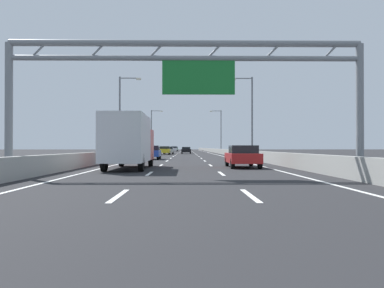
# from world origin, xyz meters

# --- Properties ---
(ground_plane) EXTENTS (260.00, 260.00, 0.00)m
(ground_plane) POSITION_xyz_m (0.00, 100.00, 0.00)
(ground_plane) COLOR #262628
(lane_dash_left_1) EXTENTS (0.16, 3.00, 0.01)m
(lane_dash_left_1) POSITION_xyz_m (-1.80, 12.50, 0.01)
(lane_dash_left_1) COLOR white
(lane_dash_left_1) RESTS_ON ground_plane
(lane_dash_left_2) EXTENTS (0.16, 3.00, 0.01)m
(lane_dash_left_2) POSITION_xyz_m (-1.80, 21.50, 0.01)
(lane_dash_left_2) COLOR white
(lane_dash_left_2) RESTS_ON ground_plane
(lane_dash_left_3) EXTENTS (0.16, 3.00, 0.01)m
(lane_dash_left_3) POSITION_xyz_m (-1.80, 30.50, 0.01)
(lane_dash_left_3) COLOR white
(lane_dash_left_3) RESTS_ON ground_plane
(lane_dash_left_4) EXTENTS (0.16, 3.00, 0.01)m
(lane_dash_left_4) POSITION_xyz_m (-1.80, 39.50, 0.01)
(lane_dash_left_4) COLOR white
(lane_dash_left_4) RESTS_ON ground_plane
(lane_dash_left_5) EXTENTS (0.16, 3.00, 0.01)m
(lane_dash_left_5) POSITION_xyz_m (-1.80, 48.50, 0.01)
(lane_dash_left_5) COLOR white
(lane_dash_left_5) RESTS_ON ground_plane
(lane_dash_left_6) EXTENTS (0.16, 3.00, 0.01)m
(lane_dash_left_6) POSITION_xyz_m (-1.80, 57.50, 0.01)
(lane_dash_left_6) COLOR white
(lane_dash_left_6) RESTS_ON ground_plane
(lane_dash_left_7) EXTENTS (0.16, 3.00, 0.01)m
(lane_dash_left_7) POSITION_xyz_m (-1.80, 66.50, 0.01)
(lane_dash_left_7) COLOR white
(lane_dash_left_7) RESTS_ON ground_plane
(lane_dash_left_8) EXTENTS (0.16, 3.00, 0.01)m
(lane_dash_left_8) POSITION_xyz_m (-1.80, 75.50, 0.01)
(lane_dash_left_8) COLOR white
(lane_dash_left_8) RESTS_ON ground_plane
(lane_dash_left_9) EXTENTS (0.16, 3.00, 0.01)m
(lane_dash_left_9) POSITION_xyz_m (-1.80, 84.50, 0.01)
(lane_dash_left_9) COLOR white
(lane_dash_left_9) RESTS_ON ground_plane
(lane_dash_left_10) EXTENTS (0.16, 3.00, 0.01)m
(lane_dash_left_10) POSITION_xyz_m (-1.80, 93.50, 0.01)
(lane_dash_left_10) COLOR white
(lane_dash_left_10) RESTS_ON ground_plane
(lane_dash_left_11) EXTENTS (0.16, 3.00, 0.01)m
(lane_dash_left_11) POSITION_xyz_m (-1.80, 102.50, 0.01)
(lane_dash_left_11) COLOR white
(lane_dash_left_11) RESTS_ON ground_plane
(lane_dash_left_12) EXTENTS (0.16, 3.00, 0.01)m
(lane_dash_left_12) POSITION_xyz_m (-1.80, 111.50, 0.01)
(lane_dash_left_12) COLOR white
(lane_dash_left_12) RESTS_ON ground_plane
(lane_dash_left_13) EXTENTS (0.16, 3.00, 0.01)m
(lane_dash_left_13) POSITION_xyz_m (-1.80, 120.50, 0.01)
(lane_dash_left_13) COLOR white
(lane_dash_left_13) RESTS_ON ground_plane
(lane_dash_left_14) EXTENTS (0.16, 3.00, 0.01)m
(lane_dash_left_14) POSITION_xyz_m (-1.80, 129.50, 0.01)
(lane_dash_left_14) COLOR white
(lane_dash_left_14) RESTS_ON ground_plane
(lane_dash_left_15) EXTENTS (0.16, 3.00, 0.01)m
(lane_dash_left_15) POSITION_xyz_m (-1.80, 138.50, 0.01)
(lane_dash_left_15) COLOR white
(lane_dash_left_15) RESTS_ON ground_plane
(lane_dash_left_16) EXTENTS (0.16, 3.00, 0.01)m
(lane_dash_left_16) POSITION_xyz_m (-1.80, 147.50, 0.01)
(lane_dash_left_16) COLOR white
(lane_dash_left_16) RESTS_ON ground_plane
(lane_dash_left_17) EXTENTS (0.16, 3.00, 0.01)m
(lane_dash_left_17) POSITION_xyz_m (-1.80, 156.50, 0.01)
(lane_dash_left_17) COLOR white
(lane_dash_left_17) RESTS_ON ground_plane
(lane_dash_right_1) EXTENTS (0.16, 3.00, 0.01)m
(lane_dash_right_1) POSITION_xyz_m (1.80, 12.50, 0.01)
(lane_dash_right_1) COLOR white
(lane_dash_right_1) RESTS_ON ground_plane
(lane_dash_right_2) EXTENTS (0.16, 3.00, 0.01)m
(lane_dash_right_2) POSITION_xyz_m (1.80, 21.50, 0.01)
(lane_dash_right_2) COLOR white
(lane_dash_right_2) RESTS_ON ground_plane
(lane_dash_right_3) EXTENTS (0.16, 3.00, 0.01)m
(lane_dash_right_3) POSITION_xyz_m (1.80, 30.50, 0.01)
(lane_dash_right_3) COLOR white
(lane_dash_right_3) RESTS_ON ground_plane
(lane_dash_right_4) EXTENTS (0.16, 3.00, 0.01)m
(lane_dash_right_4) POSITION_xyz_m (1.80, 39.50, 0.01)
(lane_dash_right_4) COLOR white
(lane_dash_right_4) RESTS_ON ground_plane
(lane_dash_right_5) EXTENTS (0.16, 3.00, 0.01)m
(lane_dash_right_5) POSITION_xyz_m (1.80, 48.50, 0.01)
(lane_dash_right_5) COLOR white
(lane_dash_right_5) RESTS_ON ground_plane
(lane_dash_right_6) EXTENTS (0.16, 3.00, 0.01)m
(lane_dash_right_6) POSITION_xyz_m (1.80, 57.50, 0.01)
(lane_dash_right_6) COLOR white
(lane_dash_right_6) RESTS_ON ground_plane
(lane_dash_right_7) EXTENTS (0.16, 3.00, 0.01)m
(lane_dash_right_7) POSITION_xyz_m (1.80, 66.50, 0.01)
(lane_dash_right_7) COLOR white
(lane_dash_right_7) RESTS_ON ground_plane
(lane_dash_right_8) EXTENTS (0.16, 3.00, 0.01)m
(lane_dash_right_8) POSITION_xyz_m (1.80, 75.50, 0.01)
(lane_dash_right_8) COLOR white
(lane_dash_right_8) RESTS_ON ground_plane
(lane_dash_right_9) EXTENTS (0.16, 3.00, 0.01)m
(lane_dash_right_9) POSITION_xyz_m (1.80, 84.50, 0.01)
(lane_dash_right_9) COLOR white
(lane_dash_right_9) RESTS_ON ground_plane
(lane_dash_right_10) EXTENTS (0.16, 3.00, 0.01)m
(lane_dash_right_10) POSITION_xyz_m (1.80, 93.50, 0.01)
(lane_dash_right_10) COLOR white
(lane_dash_right_10) RESTS_ON ground_plane
(lane_dash_right_11) EXTENTS (0.16, 3.00, 0.01)m
(lane_dash_right_11) POSITION_xyz_m (1.80, 102.50, 0.01)
(lane_dash_right_11) COLOR white
(lane_dash_right_11) RESTS_ON ground_plane
(lane_dash_right_12) EXTENTS (0.16, 3.00, 0.01)m
(lane_dash_right_12) POSITION_xyz_m (1.80, 111.50, 0.01)
(lane_dash_right_12) COLOR white
(lane_dash_right_12) RESTS_ON ground_plane
(lane_dash_right_13) EXTENTS (0.16, 3.00, 0.01)m
(lane_dash_right_13) POSITION_xyz_m (1.80, 120.50, 0.01)
(lane_dash_right_13) COLOR white
(lane_dash_right_13) RESTS_ON ground_plane
(lane_dash_right_14) EXTENTS (0.16, 3.00, 0.01)m
(lane_dash_right_14) POSITION_xyz_m (1.80, 129.50, 0.01)
(lane_dash_right_14) COLOR white
(lane_dash_right_14) RESTS_ON ground_plane
(lane_dash_right_15) EXTENTS (0.16, 3.00, 0.01)m
(lane_dash_right_15) POSITION_xyz_m (1.80, 138.50, 0.01)
(lane_dash_right_15) COLOR white
(lane_dash_right_15) RESTS_ON ground_plane
(lane_dash_right_16) EXTENTS (0.16, 3.00, 0.01)m
(lane_dash_right_16) POSITION_xyz_m (1.80, 147.50, 0.01)
(lane_dash_right_16) COLOR white
(lane_dash_right_16) RESTS_ON ground_plane
(lane_dash_right_17) EXTENTS (0.16, 3.00, 0.01)m
(lane_dash_right_17) POSITION_xyz_m (1.80, 156.50, 0.01)
(lane_dash_right_17) COLOR white
(lane_dash_right_17) RESTS_ON ground_plane
(edge_line_left) EXTENTS (0.16, 176.00, 0.01)m
(edge_line_left) POSITION_xyz_m (-5.25, 88.00, 0.01)
(edge_line_left) COLOR white
(edge_line_left) RESTS_ON ground_plane
(edge_line_right) EXTENTS (0.16, 176.00, 0.01)m
(edge_line_right) POSITION_xyz_m (5.25, 88.00, 0.01)
(edge_line_right) COLOR white
(edge_line_right) RESTS_ON ground_plane
(barrier_left) EXTENTS (0.45, 220.00, 0.95)m
(barrier_left) POSITION_xyz_m (-6.90, 110.00, 0.47)
(barrier_left) COLOR #9E9E99
(barrier_left) RESTS_ON ground_plane
(barrier_right) EXTENTS (0.45, 220.00, 0.95)m
(barrier_right) POSITION_xyz_m (6.90, 110.00, 0.47)
(barrier_right) COLOR #9E9E99
(barrier_right) RESTS_ON ground_plane
(sign_gantry) EXTENTS (16.80, 0.36, 6.36)m
(sign_gantry) POSITION_xyz_m (0.08, 20.20, 4.86)
(sign_gantry) COLOR gray
(sign_gantry) RESTS_ON ground_plane
(streetlamp_left_mid) EXTENTS (2.58, 0.28, 9.50)m
(streetlamp_left_mid) POSITION_xyz_m (-7.47, 47.78, 5.40)
(streetlamp_left_mid) COLOR slate
(streetlamp_left_mid) RESTS_ON ground_plane
(streetlamp_right_mid) EXTENTS (2.58, 0.28, 9.50)m
(streetlamp_right_mid) POSITION_xyz_m (7.47, 47.78, 5.40)
(streetlamp_right_mid) COLOR slate
(streetlamp_right_mid) RESTS_ON ground_plane
(streetlamp_left_far) EXTENTS (2.58, 0.28, 9.50)m
(streetlamp_left_far) POSITION_xyz_m (-7.47, 89.47, 5.40)
(streetlamp_left_far) COLOR slate
(streetlamp_left_far) RESTS_ON ground_plane
(streetlamp_right_far) EXTENTS (2.58, 0.28, 9.50)m
(streetlamp_right_far) POSITION_xyz_m (7.47, 89.47, 5.40)
(streetlamp_right_far) COLOR slate
(streetlamp_right_far) RESTS_ON ground_plane
(silver_car) EXTENTS (1.89, 4.50, 1.43)m
(silver_car) POSITION_xyz_m (-3.43, 78.85, 0.73)
(silver_car) COLOR #A8ADB2
(silver_car) RESTS_ON ground_plane
(red_car) EXTENTS (1.89, 4.49, 1.44)m
(red_car) POSITION_xyz_m (3.70, 27.43, 0.75)
(red_car) COLOR red
(red_car) RESTS_ON ground_plane
(green_car) EXTENTS (1.79, 4.43, 1.48)m
(green_car) POSITION_xyz_m (-3.80, 139.74, 0.76)
(green_car) COLOR #1E7A38
(green_car) RESTS_ON ground_plane
(white_car) EXTENTS (1.88, 4.39, 1.56)m
(white_car) POSITION_xyz_m (-3.74, 123.69, 0.79)
(white_car) COLOR silver
(white_car) RESTS_ON ground_plane
(black_car) EXTENTS (1.86, 4.45, 1.36)m
(black_car) POSITION_xyz_m (-0.02, 80.04, 0.71)
(black_car) COLOR black
(black_car) RESTS_ON ground_plane
(blue_car) EXTENTS (1.70, 4.29, 1.49)m
(blue_car) POSITION_xyz_m (-3.67, 44.59, 0.76)
(blue_car) COLOR #2347AD
(blue_car) RESTS_ON ground_plane
(yellow_car) EXTENTS (1.86, 4.19, 1.47)m
(yellow_car) POSITION_xyz_m (-3.76, 71.18, 0.77)
(yellow_car) COLOR yellow
(yellow_car) RESTS_ON ground_plane
(box_truck) EXTENTS (2.30, 8.08, 3.20)m
(box_truck) POSITION_xyz_m (-3.44, 25.73, 1.73)
(box_truck) COLOR #B21E19
(box_truck) RESTS_ON ground_plane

